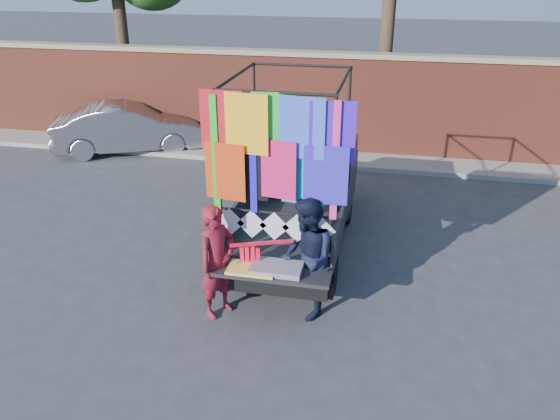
% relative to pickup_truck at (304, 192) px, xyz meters
% --- Properties ---
extents(ground, '(90.00, 90.00, 0.00)m').
position_rel_pickup_truck_xyz_m(ground, '(0.15, -2.24, -0.81)').
color(ground, '#38383A').
rests_on(ground, ground).
extents(brick_wall, '(30.00, 0.45, 2.61)m').
position_rel_pickup_truck_xyz_m(brick_wall, '(0.15, 4.76, 0.52)').
color(brick_wall, brown).
rests_on(brick_wall, ground).
extents(curb, '(30.00, 1.20, 0.12)m').
position_rel_pickup_truck_xyz_m(curb, '(0.15, 4.06, -0.75)').
color(curb, gray).
rests_on(curb, ground).
extents(pickup_truck, '(2.01, 5.06, 3.19)m').
position_rel_pickup_truck_xyz_m(pickup_truck, '(0.00, 0.00, 0.00)').
color(pickup_truck, black).
rests_on(pickup_truck, ground).
extents(sedan, '(4.07, 2.81, 1.27)m').
position_rel_pickup_truck_xyz_m(sedan, '(-5.33, 3.77, -0.17)').
color(sedan, '#A2A4A9').
rests_on(sedan, ground).
extents(woman, '(0.65, 0.73, 1.69)m').
position_rel_pickup_truck_xyz_m(woman, '(-0.74, -2.83, 0.04)').
color(woman, maroon).
rests_on(woman, ground).
extents(man, '(0.97, 1.07, 1.81)m').
position_rel_pickup_truck_xyz_m(man, '(0.48, -2.58, 0.10)').
color(man, black).
rests_on(man, ground).
extents(streamer_bundle, '(0.85, 0.36, 0.62)m').
position_rel_pickup_truck_xyz_m(streamer_bundle, '(-0.23, -2.71, 0.15)').
color(streamer_bundle, '#FB0D2D').
rests_on(streamer_bundle, ground).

